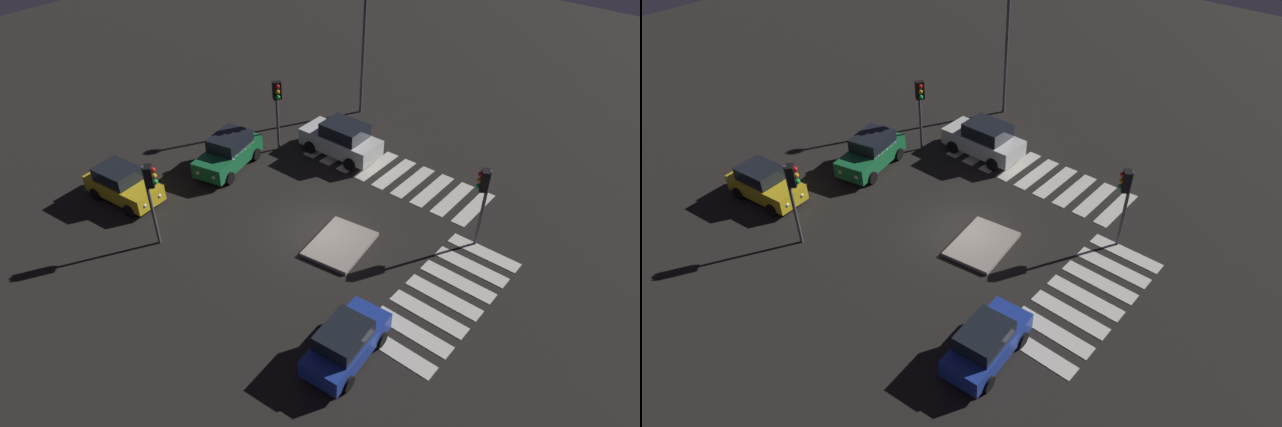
{
  "view_description": "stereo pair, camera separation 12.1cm",
  "coord_description": "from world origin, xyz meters",
  "views": [
    {
      "loc": [
        -15.09,
        -12.66,
        16.44
      ],
      "look_at": [
        0.0,
        0.0,
        1.0
      ],
      "focal_mm": 31.41,
      "sensor_mm": 36.0,
      "label": 1
    },
    {
      "loc": [
        -15.01,
        -12.75,
        16.44
      ],
      "look_at": [
        0.0,
        0.0,
        1.0
      ],
      "focal_mm": 31.41,
      "sensor_mm": 36.0,
      "label": 2
    }
  ],
  "objects": [
    {
      "name": "ground_plane",
      "position": [
        0.0,
        0.0,
        0.0
      ],
      "size": [
        80.0,
        80.0,
        0.0
      ],
      "primitive_type": "plane",
      "color": "black"
    },
    {
      "name": "traffic_island",
      "position": [
        -0.23,
        -1.36,
        0.09
      ],
      "size": [
        3.35,
        2.7,
        0.18
      ],
      "color": "gray",
      "rests_on": "ground"
    },
    {
      "name": "traffic_light_west",
      "position": [
        -5.13,
        4.85,
        3.07
      ],
      "size": [
        0.53,
        0.54,
        4.05
      ],
      "rotation": [
        0.0,
        0.0,
        -0.76
      ],
      "color": "#47474C",
      "rests_on": "ground"
    },
    {
      "name": "car_white",
      "position": [
        5.78,
        3.34,
        0.95
      ],
      "size": [
        2.16,
        4.49,
        1.94
      ],
      "rotation": [
        0.0,
        0.0,
        1.59
      ],
      "color": "silver",
      "rests_on": "ground"
    },
    {
      "name": "traffic_light_north",
      "position": [
        3.92,
        6.22,
        3.12
      ],
      "size": [
        0.54,
        0.53,
        4.12
      ],
      "rotation": [
        0.0,
        0.0,
        -2.13
      ],
      "color": "#47474C",
      "rests_on": "ground"
    },
    {
      "name": "car_blue",
      "position": [
        -4.82,
        -5.24,
        0.8
      ],
      "size": [
        3.85,
        2.03,
        1.63
      ],
      "rotation": [
        0.0,
        0.0,
        0.09
      ],
      "color": "#1E389E",
      "rests_on": "ground"
    },
    {
      "name": "car_yellow",
      "position": [
        -4.25,
        8.94,
        0.84
      ],
      "size": [
        2.2,
        4.08,
        1.72
      ],
      "rotation": [
        0.0,
        0.0,
        -1.46
      ],
      "color": "gold",
      "rests_on": "ground"
    },
    {
      "name": "street_lamp",
      "position": [
        10.46,
        5.51,
        5.81
      ],
      "size": [
        0.56,
        0.56,
        8.67
      ],
      "color": "#47474C",
      "rests_on": "ground"
    },
    {
      "name": "crosswalk_near",
      "position": [
        0.0,
        -6.46,
        0.01
      ],
      "size": [
        7.6,
        3.2,
        0.02
      ],
      "color": "silver",
      "rests_on": "ground"
    },
    {
      "name": "traffic_light_east",
      "position": [
        3.66,
        -5.75,
        2.95
      ],
      "size": [
        0.54,
        0.53,
        3.89
      ],
      "rotation": [
        0.0,
        0.0,
        2.14
      ],
      "color": "#47474C",
      "rests_on": "ground"
    },
    {
      "name": "crosswalk_side",
      "position": [
        6.05,
        0.0,
        0.01
      ],
      "size": [
        3.2,
        9.9,
        0.02
      ],
      "color": "silver",
      "rests_on": "ground"
    },
    {
      "name": "car_green",
      "position": [
        1.04,
        7.12,
        0.89
      ],
      "size": [
        4.4,
        2.67,
        1.81
      ],
      "rotation": [
        0.0,
        0.0,
        3.38
      ],
      "color": "#196B38",
      "rests_on": "ground"
    }
  ]
}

